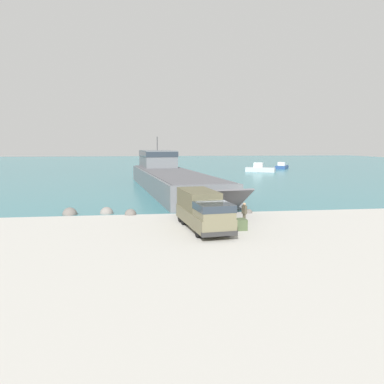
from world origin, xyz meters
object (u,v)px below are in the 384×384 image
Objects in this scene: moored_boat_a at (282,166)px; landing_craft at (168,175)px; military_truck at (203,210)px; moored_boat_b at (260,169)px; cargo_crate at (240,224)px; soldier_on_ramp at (244,212)px.

landing_craft is at bearing -98.10° from moored_boat_a.
military_truck is 1.18× the size of moored_boat_b.
military_truck is 63.13m from moored_boat_b.
military_truck is 1.31× the size of moored_boat_a.
cargo_crate is at bearing -89.61° from landing_craft.
moored_boat_a is at bearing 45.64° from soldier_on_ramp.
soldier_on_ramp is 1.79× the size of cargo_crate.
moored_boat_b is at bearing 49.94° from soldier_on_ramp.
landing_craft is 28.23m from military_truck.
moored_boat_b is 62.69m from cargo_crate.
landing_craft is 40.46× the size of cargo_crate.
moored_boat_b is at bearing 150.93° from military_truck.
landing_craft reaches higher than cargo_crate.
moored_boat_a is 76.51m from cargo_crate.
soldier_on_ramp is at bearing 101.94° from military_truck.
moored_boat_a is 14.70m from moored_boat_b.
landing_craft reaches higher than military_truck.
landing_craft is 29.09m from cargo_crate.
soldier_on_ramp is 60.66m from moored_boat_b.
moored_boat_b is (-9.70, -11.05, 0.15)m from moored_boat_a.
landing_craft is 4.91× the size of military_truck.
landing_craft is 53.58m from moored_boat_a.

